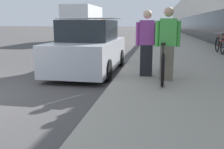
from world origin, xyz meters
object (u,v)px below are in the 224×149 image
object	(u,v)px
person_bystander	(147,43)
moving_truck	(85,24)
parked_sedan_curbside	(89,49)
cruiser_bike_middle	(220,45)
tandem_bicycle	(162,62)
person_rider	(167,44)

from	to	relation	value
person_bystander	moving_truck	size ratio (longest dim) A/B	0.27
parked_sedan_curbside	cruiser_bike_middle	bearing A→B (deg)	43.33
cruiser_bike_middle	parked_sedan_curbside	bearing A→B (deg)	-136.67
person_bystander	moving_truck	distance (m)	15.59
tandem_bicycle	parked_sedan_curbside	xyz separation A→B (m)	(-2.27, 1.11, 0.19)
tandem_bicycle	person_rider	world-z (taller)	person_rider
moving_truck	person_rider	bearing A→B (deg)	-66.62
tandem_bicycle	cruiser_bike_middle	distance (m)	6.49
tandem_bicycle	cruiser_bike_middle	size ratio (longest dim) A/B	1.55
person_bystander	parked_sedan_curbside	world-z (taller)	person_bystander
person_rider	person_bystander	size ratio (longest dim) A/B	1.02
person_rider	tandem_bicycle	bearing A→B (deg)	106.23
person_rider	cruiser_bike_middle	world-z (taller)	person_rider
person_rider	parked_sedan_curbside	size ratio (longest dim) A/B	0.44
tandem_bicycle	cruiser_bike_middle	world-z (taller)	tandem_bicycle
cruiser_bike_middle	moving_truck	bearing A→B (deg)	136.44
tandem_bicycle	person_rider	size ratio (longest dim) A/B	1.58
cruiser_bike_middle	parked_sedan_curbside	world-z (taller)	parked_sedan_curbside
tandem_bicycle	person_rider	distance (m)	0.62
person_rider	moving_truck	xyz separation A→B (m)	(-6.43, 14.88, 0.43)
person_bystander	parked_sedan_curbside	xyz separation A→B (m)	(-1.86, 1.01, -0.28)
parked_sedan_curbside	person_rider	bearing A→B (deg)	-31.78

